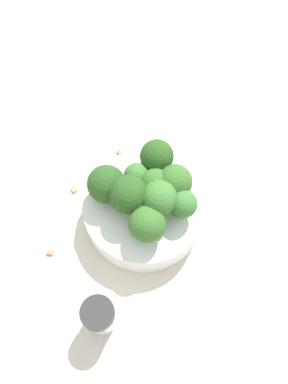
# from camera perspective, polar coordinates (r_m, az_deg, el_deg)

# --- Properties ---
(ground_plane) EXTENTS (3.00, 3.00, 0.00)m
(ground_plane) POSITION_cam_1_polar(r_m,az_deg,el_deg) (0.55, 0.00, -3.69)
(ground_plane) COLOR beige
(bowl) EXTENTS (0.17, 0.17, 0.05)m
(bowl) POSITION_cam_1_polar(r_m,az_deg,el_deg) (0.53, 0.00, -2.69)
(bowl) COLOR white
(bowl) RESTS_ON ground_plane
(broccoli_floret_0) EXTENTS (0.05, 0.05, 0.06)m
(broccoli_floret_0) POSITION_cam_1_polar(r_m,az_deg,el_deg) (0.48, 4.54, 1.92)
(broccoli_floret_0) COLOR #8EB770
(broccoli_floret_0) RESTS_ON bowl
(broccoli_floret_1) EXTENTS (0.05, 0.05, 0.06)m
(broccoli_floret_1) POSITION_cam_1_polar(r_m,az_deg,el_deg) (0.49, -5.73, 1.15)
(broccoli_floret_1) COLOR #84AD66
(broccoli_floret_1) RESTS_ON bowl
(broccoli_floret_2) EXTENTS (0.04, 0.04, 0.05)m
(broccoli_floret_2) POSITION_cam_1_polar(r_m,az_deg,el_deg) (0.48, 5.95, -1.93)
(broccoli_floret_2) COLOR #84AD66
(broccoli_floret_2) RESTS_ON bowl
(broccoli_floret_3) EXTENTS (0.04, 0.04, 0.05)m
(broccoli_floret_3) POSITION_cam_1_polar(r_m,az_deg,el_deg) (0.48, 1.76, 1.19)
(broccoli_floret_3) COLOR #8EB770
(broccoli_floret_3) RESTS_ON bowl
(broccoli_floret_4) EXTENTS (0.05, 0.05, 0.06)m
(broccoli_floret_4) POSITION_cam_1_polar(r_m,az_deg,el_deg) (0.46, 2.32, -1.05)
(broccoli_floret_4) COLOR #84AD66
(broccoli_floret_4) RESTS_ON bowl
(broccoli_floret_5) EXTENTS (0.05, 0.05, 0.06)m
(broccoli_floret_5) POSITION_cam_1_polar(r_m,az_deg,el_deg) (0.50, 1.95, 5.36)
(broccoli_floret_5) COLOR #7A9E5B
(broccoli_floret_5) RESTS_ON bowl
(broccoli_floret_6) EXTENTS (0.05, 0.05, 0.06)m
(broccoli_floret_6) POSITION_cam_1_polar(r_m,az_deg,el_deg) (0.47, -2.19, -0.79)
(broccoli_floret_6) COLOR #84AD66
(broccoli_floret_6) RESTS_ON bowl
(broccoli_floret_7) EXTENTS (0.05, 0.05, 0.05)m
(broccoli_floret_7) POSITION_cam_1_polar(r_m,az_deg,el_deg) (0.46, 0.47, -4.87)
(broccoli_floret_7) COLOR #8EB770
(broccoli_floret_7) RESTS_ON bowl
(broccoli_floret_8) EXTENTS (0.03, 0.03, 0.05)m
(broccoli_floret_8) POSITION_cam_1_polar(r_m,az_deg,el_deg) (0.49, -1.13, 2.42)
(broccoli_floret_8) COLOR #7A9E5B
(broccoli_floret_8) RESTS_ON bowl
(pepper_shaker) EXTENTS (0.04, 0.04, 0.07)m
(pepper_shaker) POSITION_cam_1_polar(r_m,az_deg,el_deg) (0.48, -6.74, -18.27)
(pepper_shaker) COLOR silver
(pepper_shaker) RESTS_ON ground_plane
(almond_crumb_0) EXTENTS (0.01, 0.01, 0.01)m
(almond_crumb_0) POSITION_cam_1_polar(r_m,az_deg,el_deg) (0.57, -10.70, 0.50)
(almond_crumb_0) COLOR tan
(almond_crumb_0) RESTS_ON ground_plane
(almond_crumb_1) EXTENTS (0.01, 0.01, 0.01)m
(almond_crumb_1) POSITION_cam_1_polar(r_m,az_deg,el_deg) (0.60, 3.92, 6.54)
(almond_crumb_1) COLOR olive
(almond_crumb_1) RESTS_ON ground_plane
(almond_crumb_2) EXTENTS (0.01, 0.01, 0.01)m
(almond_crumb_2) POSITION_cam_1_polar(r_m,az_deg,el_deg) (0.54, -14.18, -8.89)
(almond_crumb_2) COLOR #AD7F4C
(almond_crumb_2) RESTS_ON ground_plane
(almond_crumb_3) EXTENTS (0.01, 0.01, 0.01)m
(almond_crumb_3) POSITION_cam_1_polar(r_m,az_deg,el_deg) (0.59, -4.10, 5.97)
(almond_crumb_3) COLOR olive
(almond_crumb_3) RESTS_ON ground_plane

